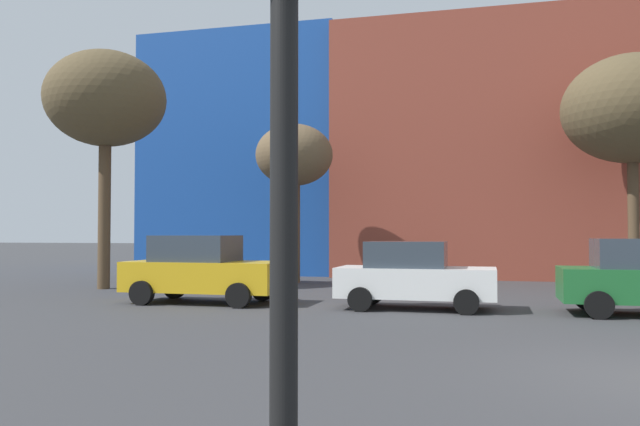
{
  "coord_description": "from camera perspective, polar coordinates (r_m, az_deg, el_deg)",
  "views": [
    {
      "loc": [
        -2.37,
        -9.06,
        1.85
      ],
      "look_at": [
        -7.37,
        10.3,
        2.48
      ],
      "focal_mm": 36.23,
      "sensor_mm": 36.0,
      "label": 1
    }
  ],
  "objects": [
    {
      "name": "parked_car_0",
      "position": [
        17.54,
        -10.37,
        -4.91
      ],
      "size": [
        4.15,
        2.03,
        1.8
      ],
      "color": "gold",
      "rests_on": "ground_plane"
    },
    {
      "name": "traffic_light_near_left",
      "position": [
        2.87,
        -3.37,
        18.19
      ],
      "size": [
        0.39,
        0.38,
        3.85
      ],
      "rotation": [
        0.0,
        0.0,
        -1.7
      ],
      "color": "black",
      "rests_on": "ground_plane"
    },
    {
      "name": "bare_tree_1",
      "position": [
        23.22,
        -18.42,
        9.41
      ],
      "size": [
        4.02,
        4.02,
        8.0
      ],
      "color": "brown",
      "rests_on": "ground_plane"
    },
    {
      "name": "building_backdrop",
      "position": [
        32.23,
        25.39,
        4.9
      ],
      "size": [
        43.71,
        10.57,
        12.85
      ],
      "color": "brown",
      "rests_on": "ground_plane"
    },
    {
      "name": "bare_tree_0",
      "position": [
        24.49,
        -2.29,
        4.89
      ],
      "size": [
        2.93,
        2.93,
        5.99
      ],
      "color": "brown",
      "rests_on": "ground_plane"
    },
    {
      "name": "bare_tree_2",
      "position": [
        24.22,
        25.84,
        8.22
      ],
      "size": [
        4.55,
        4.55,
        7.84
      ],
      "color": "brown",
      "rests_on": "ground_plane"
    },
    {
      "name": "parked_car_1",
      "position": [
        16.02,
        8.25,
        -5.48
      ],
      "size": [
        3.82,
        1.88,
        1.65
      ],
      "color": "white",
      "rests_on": "ground_plane"
    }
  ]
}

